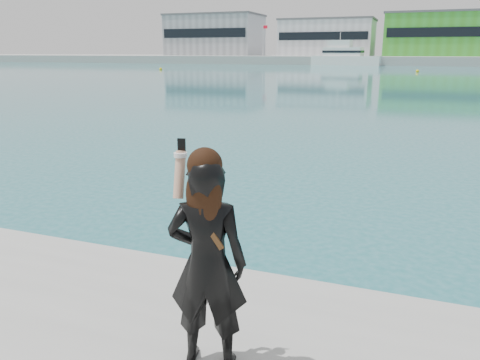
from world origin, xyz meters
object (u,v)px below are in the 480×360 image
at_px(motor_yacht, 345,56).
at_px(woman, 207,258).
at_px(buoy_near, 417,72).
at_px(buoy_far, 161,70).

relative_size(motor_yacht, woman, 9.33).
relative_size(buoy_near, buoy_far, 1.00).
bearing_deg(motor_yacht, buoy_near, -57.39).
distance_m(buoy_near, woman, 77.52).
distance_m(buoy_near, buoy_far, 42.90).
distance_m(motor_yacht, buoy_near, 37.80).
height_order(buoy_near, buoy_far, same).
bearing_deg(motor_yacht, woman, -75.28).
bearing_deg(buoy_far, buoy_near, 8.22).
bearing_deg(woman, buoy_near, -102.73).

